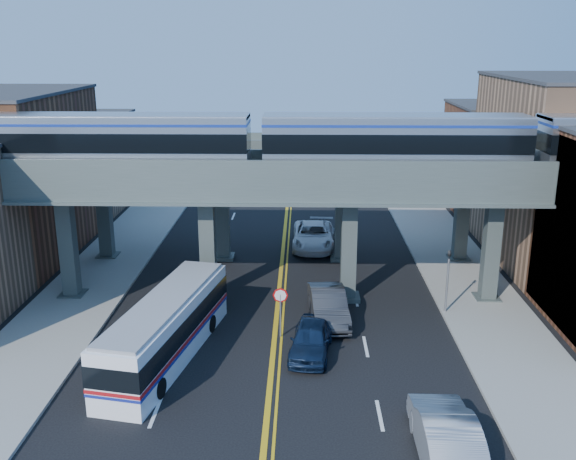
% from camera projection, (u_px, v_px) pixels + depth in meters
% --- Properties ---
extents(ground, '(120.00, 120.00, 0.00)m').
position_uv_depth(ground, '(272.00, 365.00, 29.50)').
color(ground, black).
rests_on(ground, ground).
extents(sidewalk_west, '(5.00, 70.00, 0.16)m').
position_uv_depth(sidewalk_west, '(92.00, 283.00, 39.32)').
color(sidewalk_west, gray).
rests_on(sidewalk_west, ground).
extents(sidewalk_east, '(5.00, 70.00, 0.16)m').
position_uv_depth(sidewalk_east, '(469.00, 286.00, 38.81)').
color(sidewalk_east, gray).
rests_on(sidewalk_east, ground).
extents(building_west_b, '(8.00, 14.00, 11.00)m').
position_uv_depth(building_west_b, '(11.00, 176.00, 43.68)').
color(building_west_b, brown).
rests_on(building_west_b, ground).
extents(building_west_c, '(8.00, 10.00, 8.00)m').
position_uv_depth(building_west_c, '(78.00, 163.00, 56.57)').
color(building_west_c, '#A27554').
rests_on(building_west_c, ground).
extents(building_east_b, '(8.00, 14.00, 12.00)m').
position_uv_depth(building_east_b, '(559.00, 171.00, 42.73)').
color(building_east_b, '#A27554').
rests_on(building_east_b, ground).
extents(building_east_c, '(8.00, 10.00, 9.00)m').
position_uv_depth(building_east_c, '(500.00, 159.00, 55.62)').
color(building_east_c, brown).
rests_on(building_east_c, ground).
extents(mural_panel, '(0.10, 9.50, 9.50)m').
position_uv_depth(mural_panel, '(569.00, 243.00, 31.67)').
color(mural_panel, teal).
rests_on(mural_panel, ground).
extents(elevated_viaduct_near, '(52.00, 3.60, 7.40)m').
position_uv_depth(elevated_viaduct_near, '(278.00, 190.00, 35.33)').
color(elevated_viaduct_near, '#424D4B').
rests_on(elevated_viaduct_near, ground).
extents(elevated_viaduct_far, '(52.00, 3.60, 7.40)m').
position_uv_depth(elevated_viaduct_far, '(282.00, 166.00, 42.04)').
color(elevated_viaduct_far, '#424D4B').
rests_on(elevated_viaduct_far, ground).
extents(transit_train, '(43.95, 2.75, 3.20)m').
position_uv_depth(transit_train, '(395.00, 142.00, 34.44)').
color(transit_train, black).
rests_on(transit_train, elevated_viaduct_near).
extents(stop_sign, '(0.76, 0.09, 2.63)m').
position_uv_depth(stop_sign, '(280.00, 304.00, 31.87)').
color(stop_sign, slate).
rests_on(stop_sign, ground).
extents(traffic_signal, '(0.15, 0.18, 4.10)m').
position_uv_depth(traffic_signal, '(448.00, 275.00, 34.40)').
color(traffic_signal, slate).
rests_on(traffic_signal, ground).
extents(transit_bus, '(4.48, 11.14, 2.80)m').
position_uv_depth(transit_bus, '(166.00, 329.00, 29.89)').
color(transit_bus, white).
rests_on(transit_bus, ground).
extents(car_lane_a, '(2.36, 4.72, 1.55)m').
position_uv_depth(car_lane_a, '(311.00, 339.00, 30.39)').
color(car_lane_a, '#0E1D36').
rests_on(car_lane_a, ground).
extents(car_lane_b, '(2.25, 5.35, 1.72)m').
position_uv_depth(car_lane_b, '(328.00, 306.00, 33.98)').
color(car_lane_b, '#2C2C2F').
rests_on(car_lane_b, ground).
extents(car_lane_c, '(2.93, 6.22, 1.72)m').
position_uv_depth(car_lane_c, '(313.00, 236.00, 46.17)').
color(car_lane_c, white).
rests_on(car_lane_c, ground).
extents(car_lane_d, '(2.36, 5.20, 1.48)m').
position_uv_depth(car_lane_d, '(320.00, 235.00, 46.82)').
color(car_lane_d, '#A4A4A9').
rests_on(car_lane_d, ground).
extents(car_parked_curb, '(1.98, 5.62, 1.85)m').
position_uv_depth(car_parked_curb, '(446.00, 436.00, 22.69)').
color(car_parked_curb, '#9A9B9F').
rests_on(car_parked_curb, ground).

